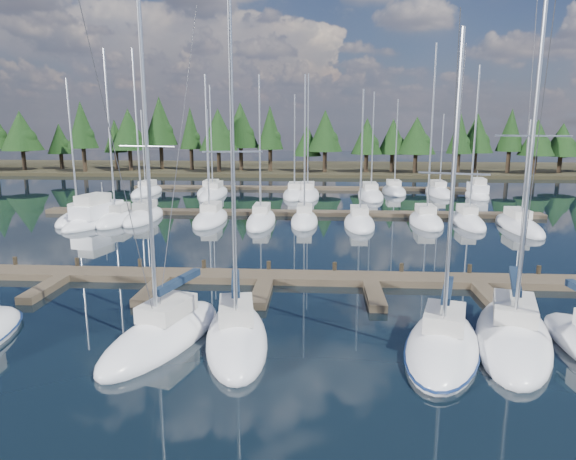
# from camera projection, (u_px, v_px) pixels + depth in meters

# --- Properties ---
(ground) EXTENTS (260.00, 260.00, 0.00)m
(ground) POSITION_uv_depth(u_px,v_px,m) (282.00, 236.00, 42.07)
(ground) COLOR black
(ground) RESTS_ON ground
(far_shore) EXTENTS (220.00, 30.00, 0.60)m
(far_shore) POSITION_uv_depth(u_px,v_px,m) (305.00, 168.00, 100.60)
(far_shore) COLOR #302B1A
(far_shore) RESTS_ON ground
(main_dock) EXTENTS (44.00, 6.13, 0.90)m
(main_dock) POSITION_uv_depth(u_px,v_px,m) (266.00, 280.00, 29.67)
(main_dock) COLOR brown
(main_dock) RESTS_ON ground
(back_docks) EXTENTS (50.00, 21.80, 0.40)m
(back_docks) POSITION_uv_depth(u_px,v_px,m) (294.00, 199.00, 61.15)
(back_docks) COLOR brown
(back_docks) RESTS_ON ground
(front_sailboat_2) EXTENTS (4.92, 8.50, 14.99)m
(front_sailboat_2) POSITION_uv_depth(u_px,v_px,m) (163.00, 334.00, 21.87)
(front_sailboat_2) COLOR white
(front_sailboat_2) RESTS_ON ground
(front_sailboat_3) EXTENTS (3.80, 8.03, 14.63)m
(front_sailboat_3) POSITION_uv_depth(u_px,v_px,m) (237.00, 336.00, 21.67)
(front_sailboat_3) COLOR white
(front_sailboat_3) RESTS_ON ground
(front_sailboat_4) EXTENTS (5.06, 8.41, 13.26)m
(front_sailboat_4) POSITION_uv_depth(u_px,v_px,m) (443.00, 345.00, 20.83)
(front_sailboat_4) COLOR white
(front_sailboat_4) RESTS_ON ground
(front_sailboat_5) EXTENTS (5.64, 9.77, 15.72)m
(front_sailboat_5) POSITION_uv_depth(u_px,v_px,m) (513.00, 335.00, 21.84)
(front_sailboat_5) COLOR white
(front_sailboat_5) RESTS_ON ground
(back_sailboat_rows) EXTENTS (42.85, 31.78, 16.59)m
(back_sailboat_rows) POSITION_uv_depth(u_px,v_px,m) (291.00, 204.00, 56.81)
(back_sailboat_rows) COLOR white
(back_sailboat_rows) RESTS_ON ground
(motor_yacht_left) EXTENTS (5.04, 9.56, 4.56)m
(motor_yacht_left) POSITION_uv_depth(u_px,v_px,m) (98.00, 218.00, 47.18)
(motor_yacht_left) COLOR white
(motor_yacht_left) RESTS_ON ground
(motor_yacht_right) EXTENTS (3.37, 8.01, 3.88)m
(motor_yacht_right) POSITION_uv_depth(u_px,v_px,m) (477.00, 193.00, 64.31)
(motor_yacht_right) COLOR white
(motor_yacht_right) RESTS_ON ground
(tree_line) EXTENTS (186.19, 11.75, 13.20)m
(tree_line) POSITION_uv_depth(u_px,v_px,m) (284.00, 133.00, 89.78)
(tree_line) COLOR black
(tree_line) RESTS_ON far_shore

